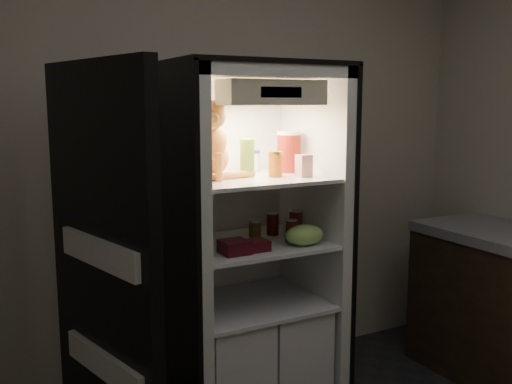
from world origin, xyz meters
TOP-DOWN VIEW (x-y plane):
  - room_shell at (0.00, 0.00)m, footprint 3.60×3.60m
  - refrigerator at (0.00, 1.38)m, footprint 0.90×0.72m
  - fridge_door at (-0.83, 1.13)m, footprint 0.27×0.86m
  - tabby_cat at (-0.23, 1.35)m, footprint 0.36×0.42m
  - parmesan_shaker at (-0.02, 1.32)m, footprint 0.08×0.08m
  - mayo_tub at (0.09, 1.49)m, footprint 0.09×0.09m
  - salsa_jar at (0.11, 1.25)m, footprint 0.08×0.08m
  - pepper_jar at (0.27, 1.40)m, footprint 0.13×0.13m
  - cream_carton at (0.23, 1.18)m, footprint 0.07×0.07m
  - soda_can_a at (0.18, 1.41)m, footprint 0.07×0.07m
  - soda_can_b at (0.29, 1.34)m, footprint 0.08×0.08m
  - soda_can_c at (0.19, 1.23)m, footprint 0.06×0.06m
  - condiment_jar at (0.07, 1.41)m, footprint 0.07×0.07m
  - grape_bag at (0.21, 1.13)m, footprint 0.21×0.16m
  - berry_box_left at (-0.18, 1.15)m, footprint 0.13×0.13m
  - berry_box_right at (-0.06, 1.15)m, footprint 0.11×0.11m

SIDE VIEW (x-z plane):
  - refrigerator at x=0.00m, z-range -0.15..1.73m
  - fridge_door at x=-0.83m, z-range -0.01..1.84m
  - berry_box_right at x=-0.06m, z-range 0.94..0.99m
  - berry_box_left at x=-0.18m, z-range 0.94..1.01m
  - condiment_jar at x=0.07m, z-range 0.94..1.03m
  - grape_bag at x=0.21m, z-range 0.94..1.05m
  - soda_can_c at x=0.19m, z-range 0.94..1.06m
  - soda_can_a at x=0.18m, z-range 0.94..1.06m
  - soda_can_b at x=0.29m, z-range 0.94..1.08m
  - cream_carton at x=0.23m, z-range 1.29..1.41m
  - mayo_tub at x=0.09m, z-range 1.29..1.41m
  - salsa_jar at x=0.11m, z-range 1.29..1.42m
  - parmesan_shaker at x=-0.02m, z-range 1.29..1.49m
  - pepper_jar at x=0.27m, z-range 1.29..1.51m
  - tabby_cat at x=-0.23m, z-range 1.24..1.67m
  - room_shell at x=0.00m, z-range -0.18..3.42m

